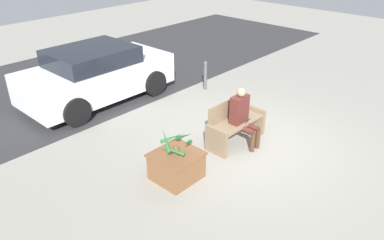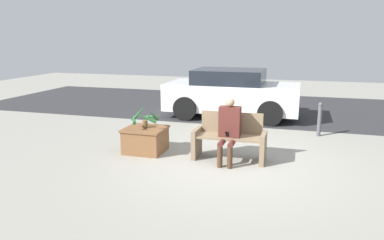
{
  "view_description": "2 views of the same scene",
  "coord_description": "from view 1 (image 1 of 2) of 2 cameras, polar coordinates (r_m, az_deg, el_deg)",
  "views": [
    {
      "loc": [
        -5.98,
        -3.86,
        4.22
      ],
      "look_at": [
        -1.41,
        0.36,
        0.99
      ],
      "focal_mm": 35.0,
      "sensor_mm": 36.0,
      "label": 1
    },
    {
      "loc": [
        1.21,
        -6.87,
        2.45
      ],
      "look_at": [
        -0.93,
        0.41,
        0.74
      ],
      "focal_mm": 35.0,
      "sensor_mm": 36.0,
      "label": 2
    }
  ],
  "objects": [
    {
      "name": "person_seated",
      "position": [
        7.93,
        7.67,
        0.9
      ],
      "size": [
        0.42,
        0.61,
        1.28
      ],
      "color": "#51231E",
      "rests_on": "ground_plane"
    },
    {
      "name": "bench",
      "position": [
        8.14,
        6.49,
        -0.54
      ],
      "size": [
        1.45,
        0.55,
        0.93
      ],
      "color": "#7A664C",
      "rests_on": "ground_plane"
    },
    {
      "name": "road_surface",
      "position": [
        12.4,
        -15.52,
        6.51
      ],
      "size": [
        20.0,
        6.0,
        0.01
      ],
      "primitive_type": "cube",
      "color": "#2D2D30",
      "rests_on": "ground_plane"
    },
    {
      "name": "bollard_post",
      "position": [
        10.78,
        2.04,
        6.9
      ],
      "size": [
        0.11,
        0.11,
        0.85
      ],
      "color": "#4C4C51",
      "rests_on": "ground_plane"
    },
    {
      "name": "planter_box",
      "position": [
        7.0,
        -2.38,
        -6.83
      ],
      "size": [
        0.85,
        0.8,
        0.53
      ],
      "color": "brown",
      "rests_on": "ground_plane"
    },
    {
      "name": "ground_plane",
      "position": [
        8.28,
        8.5,
        -3.57
      ],
      "size": [
        30.0,
        30.0,
        0.0
      ],
      "primitive_type": "plane",
      "color": "gray"
    },
    {
      "name": "parked_car",
      "position": [
        10.3,
        -14.38,
        6.78
      ],
      "size": [
        3.98,
        1.98,
        1.46
      ],
      "color": "silver",
      "rests_on": "ground_plane"
    },
    {
      "name": "potted_plant",
      "position": [
        6.74,
        -2.4,
        -3.45
      ],
      "size": [
        0.68,
        0.68,
        0.48
      ],
      "color": "brown",
      "rests_on": "planter_box"
    }
  ]
}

